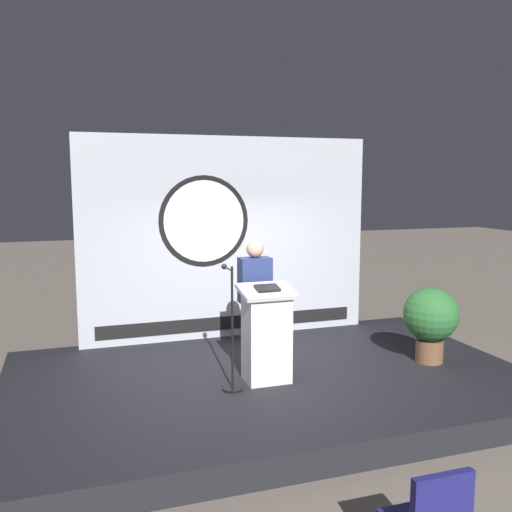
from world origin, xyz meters
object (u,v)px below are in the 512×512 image
at_px(speaker_person, 255,304).
at_px(podium, 267,334).
at_px(microphone_stand, 231,347).
at_px(potted_plant, 431,318).

bearing_deg(speaker_person, podium, -91.43).
relative_size(speaker_person, microphone_stand, 1.15).
relative_size(speaker_person, potted_plant, 1.64).
xyz_separation_m(speaker_person, microphone_stand, (-0.48, -0.58, -0.35)).
distance_m(podium, microphone_stand, 0.49).
height_order(speaker_person, potted_plant, speaker_person).
bearing_deg(potted_plant, speaker_person, 167.74).
xyz_separation_m(speaker_person, potted_plant, (2.29, -0.50, -0.25)).
distance_m(microphone_stand, potted_plant, 2.78).
bearing_deg(podium, potted_plant, -0.44).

